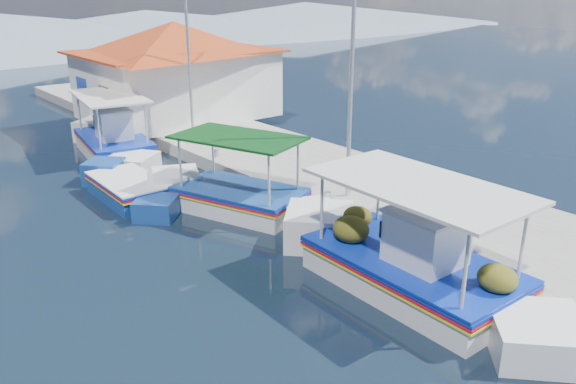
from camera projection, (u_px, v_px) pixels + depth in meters
ground at (267, 282)px, 13.42m from camera, size 160.00×160.00×0.00m
quay at (295, 165)px, 21.21m from camera, size 5.00×44.00×0.50m
bollards at (261, 170)px, 19.27m from camera, size 0.20×17.20×0.30m
main_caique at (409, 266)px, 13.00m from camera, size 2.64×8.59×2.83m
caique_green_canopy at (239, 198)px, 17.55m from camera, size 3.59×6.52×2.60m
caique_blue_hull at (128, 190)px, 18.55m from camera, size 1.78×5.70×1.01m
caique_far at (113, 143)px, 23.15m from camera, size 3.09×7.58×2.69m
harbor_building at (176, 68)px, 27.04m from camera, size 10.49×10.49×4.40m
lamp_post_near at (349, 85)px, 16.24m from camera, size 1.21×0.14×6.00m
lamp_post_far at (187, 55)px, 22.76m from camera, size 1.21×0.14×6.00m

